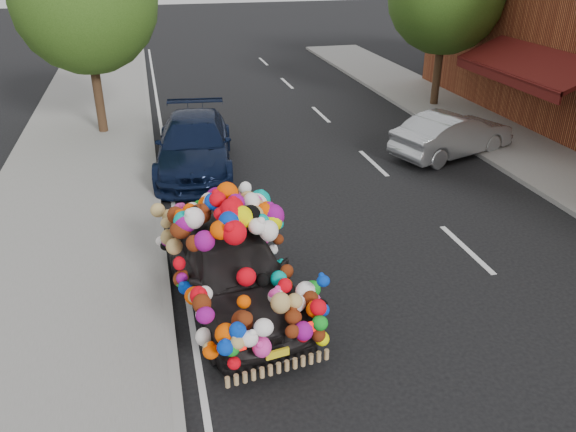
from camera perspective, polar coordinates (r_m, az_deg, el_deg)
name	(u,v)px	position (r m, az deg, el deg)	size (l,w,h in m)	color
ground	(294,272)	(10.57, 0.57, -5.71)	(100.00, 100.00, 0.00)	black
sidewalk	(50,302)	(10.49, -23.05, -8.01)	(4.00, 60.00, 0.12)	gray
kerb	(166,286)	(10.29, -12.30, -6.96)	(0.15, 60.00, 0.13)	gray
footpath_far	(564,172)	(16.64, 26.21, 4.03)	(3.00, 40.00, 0.12)	gray
lane_markings	(466,249)	(11.88, 17.65, -3.19)	(6.00, 50.00, 0.01)	silver
tree_near_sidewalk	(84,1)	(18.31, -20.00, 19.87)	(4.20, 4.20, 6.13)	#332114
plush_art_car	(231,249)	(9.26, -5.81, -3.40)	(2.61, 4.53, 2.04)	black
navy_sedan	(194,144)	(15.28, -9.49, 7.18)	(1.95, 4.80, 1.39)	black
silver_hatchback	(453,134)	(16.80, 16.38, 7.95)	(1.32, 3.77, 1.24)	#A8ACAF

